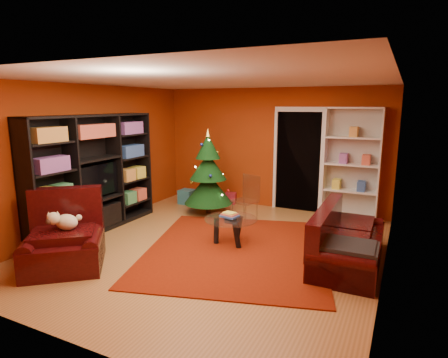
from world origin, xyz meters
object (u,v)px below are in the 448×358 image
at_px(media_unit, 94,174).
at_px(gift_box_red, 230,198).
at_px(rug, 236,250).
at_px(christmas_tree, 208,173).
at_px(dog, 67,222).
at_px(white_bookshelf, 352,164).
at_px(gift_box_teal, 187,197).
at_px(sofa, 349,236).
at_px(armchair, 64,238).
at_px(coffee_table, 231,231).
at_px(acrylic_chair, 245,201).

height_order(media_unit, gift_box_red, media_unit).
height_order(rug, gift_box_red, gift_box_red).
distance_m(christmas_tree, dog, 3.21).
xyz_separation_m(christmas_tree, white_bookshelf, (2.70, 0.89, 0.23)).
relative_size(rug, gift_box_teal, 9.83).
bearing_deg(dog, sofa, -11.89).
bearing_deg(armchair, christmas_tree, 41.34).
relative_size(coffee_table, acrylic_chair, 1.05).
xyz_separation_m(christmas_tree, dog, (-0.53, -3.16, -0.22)).
bearing_deg(gift_box_teal, white_bookshelf, 6.90).
bearing_deg(armchair, media_unit, 79.15).
xyz_separation_m(white_bookshelf, acrylic_chair, (-1.79, -1.10, -0.69)).
bearing_deg(gift_box_teal, rug, -43.66).
relative_size(media_unit, armchair, 2.46).
xyz_separation_m(rug, white_bookshelf, (1.34, 2.50, 1.09)).
xyz_separation_m(rug, armchair, (-1.90, -1.62, 0.42)).
bearing_deg(media_unit, gift_box_teal, 78.74).
xyz_separation_m(media_unit, gift_box_teal, (0.47, 2.31, -0.88)).
relative_size(media_unit, sofa, 1.43).
distance_m(media_unit, dog, 1.56).
height_order(rug, armchair, armchair).
bearing_deg(armchair, acrylic_chair, 25.13).
bearing_deg(acrylic_chair, white_bookshelf, 49.92).
relative_size(dog, acrylic_chair, 0.49).
relative_size(media_unit, gift_box_red, 11.09).
distance_m(media_unit, armchair, 1.68).
xyz_separation_m(rug, coffee_table, (-0.19, 0.21, 0.22)).
height_order(gift_box_teal, armchair, armchair).
relative_size(gift_box_teal, dog, 0.80).
distance_m(dog, acrylic_chair, 3.29).
bearing_deg(acrylic_chair, media_unit, -124.76).
bearing_deg(gift_box_red, christmas_tree, -95.41).
height_order(gift_box_teal, white_bookshelf, white_bookshelf).
bearing_deg(gift_box_teal, gift_box_red, 26.33).
bearing_deg(coffee_table, gift_box_red, 115.19).
xyz_separation_m(rug, media_unit, (-2.64, -0.24, 1.03)).
height_order(christmas_tree, acrylic_chair, christmas_tree).
relative_size(armchair, dog, 2.75).
bearing_deg(christmas_tree, gift_box_teal, 150.36).
height_order(gift_box_teal, acrylic_chair, acrylic_chair).
relative_size(rug, sofa, 1.67).
bearing_deg(gift_box_teal, christmas_tree, -29.64).
bearing_deg(coffee_table, acrylic_chair, 102.25).
distance_m(gift_box_red, sofa, 3.69).
bearing_deg(media_unit, armchair, -61.48).
relative_size(rug, media_unit, 1.16).
bearing_deg(acrylic_chair, gift_box_teal, 177.22).
relative_size(gift_box_teal, white_bookshelf, 0.14).
distance_m(christmas_tree, gift_box_teal, 1.17).
height_order(rug, christmas_tree, christmas_tree).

